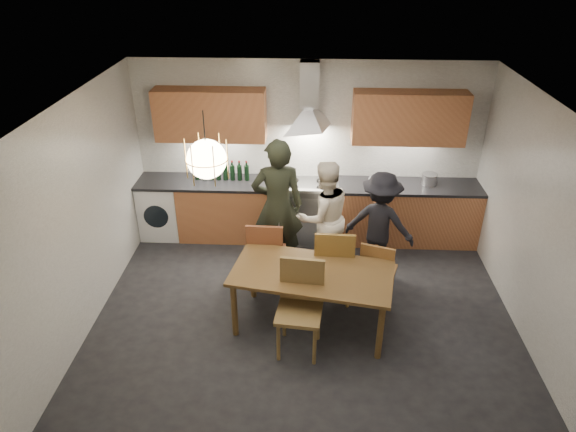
{
  "coord_description": "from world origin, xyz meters",
  "views": [
    {
      "loc": [
        0.03,
        -4.8,
        4.06
      ],
      "look_at": [
        -0.21,
        0.4,
        1.2
      ],
      "focal_mm": 32.0,
      "sensor_mm": 36.0,
      "label": 1
    }
  ],
  "objects_px": {
    "dining_table": "(312,278)",
    "chair_back_left": "(266,251)",
    "mixing_bowl": "(378,182)",
    "chair_front": "(300,300)",
    "wine_bottles": "(222,170)",
    "stock_pot": "(429,179)",
    "person_right": "(380,223)",
    "person_left": "(278,206)",
    "person_mid": "(324,217)"
  },
  "relations": [
    {
      "from": "chair_back_left",
      "to": "stock_pot",
      "type": "bearing_deg",
      "value": -146.33
    },
    {
      "from": "chair_back_left",
      "to": "person_mid",
      "type": "height_order",
      "value": "person_mid"
    },
    {
      "from": "person_right",
      "to": "mixing_bowl",
      "type": "bearing_deg",
      "value": -74.16
    },
    {
      "from": "chair_front",
      "to": "wine_bottles",
      "type": "height_order",
      "value": "wine_bottles"
    },
    {
      "from": "person_left",
      "to": "person_mid",
      "type": "xyz_separation_m",
      "value": [
        0.61,
        -0.01,
        -0.14
      ]
    },
    {
      "from": "chair_back_left",
      "to": "person_left",
      "type": "relative_size",
      "value": 0.54
    },
    {
      "from": "person_left",
      "to": "person_mid",
      "type": "distance_m",
      "value": 0.63
    },
    {
      "from": "dining_table",
      "to": "person_mid",
      "type": "xyz_separation_m",
      "value": [
        0.14,
        1.22,
        0.12
      ]
    },
    {
      "from": "dining_table",
      "to": "chair_back_left",
      "type": "xyz_separation_m",
      "value": [
        -0.58,
        0.68,
        -0.1
      ]
    },
    {
      "from": "person_mid",
      "to": "mixing_bowl",
      "type": "distance_m",
      "value": 1.14
    },
    {
      "from": "dining_table",
      "to": "person_right",
      "type": "relative_size",
      "value": 1.34
    },
    {
      "from": "person_right",
      "to": "person_left",
      "type": "bearing_deg",
      "value": 18.45
    },
    {
      "from": "mixing_bowl",
      "to": "person_right",
      "type": "bearing_deg",
      "value": -93.47
    },
    {
      "from": "chair_front",
      "to": "mixing_bowl",
      "type": "xyz_separation_m",
      "value": [
        1.06,
        2.35,
        0.33
      ]
    },
    {
      "from": "dining_table",
      "to": "chair_front",
      "type": "relative_size",
      "value": 1.81
    },
    {
      "from": "chair_front",
      "to": "wine_bottles",
      "type": "distance_m",
      "value": 2.74
    },
    {
      "from": "chair_back_left",
      "to": "wine_bottles",
      "type": "relative_size",
      "value": 1.24
    },
    {
      "from": "chair_back_left",
      "to": "wine_bottles",
      "type": "bearing_deg",
      "value": -59.92
    },
    {
      "from": "person_left",
      "to": "person_right",
      "type": "height_order",
      "value": "person_left"
    },
    {
      "from": "dining_table",
      "to": "chair_back_left",
      "type": "bearing_deg",
      "value": 141.18
    },
    {
      "from": "person_left",
      "to": "mixing_bowl",
      "type": "xyz_separation_m",
      "value": [
        1.4,
        0.79,
        0.0
      ]
    },
    {
      "from": "chair_front",
      "to": "person_mid",
      "type": "xyz_separation_m",
      "value": [
        0.27,
        1.54,
        0.18
      ]
    },
    {
      "from": "dining_table",
      "to": "person_right",
      "type": "distance_m",
      "value": 1.5
    },
    {
      "from": "person_left",
      "to": "stock_pot",
      "type": "height_order",
      "value": "person_left"
    },
    {
      "from": "person_right",
      "to": "stock_pot",
      "type": "distance_m",
      "value": 1.19
    },
    {
      "from": "dining_table",
      "to": "mixing_bowl",
      "type": "relative_size",
      "value": 6.66
    },
    {
      "from": "person_mid",
      "to": "wine_bottles",
      "type": "distance_m",
      "value": 1.74
    },
    {
      "from": "chair_back_left",
      "to": "stock_pot",
      "type": "relative_size",
      "value": 4.68
    },
    {
      "from": "person_left",
      "to": "chair_back_left",
      "type": "bearing_deg",
      "value": 71.46
    },
    {
      "from": "person_left",
      "to": "stock_pot",
      "type": "relative_size",
      "value": 8.73
    },
    {
      "from": "chair_back_left",
      "to": "wine_bottles",
      "type": "height_order",
      "value": "wine_bottles"
    },
    {
      "from": "chair_front",
      "to": "person_left",
      "type": "relative_size",
      "value": 0.57
    },
    {
      "from": "dining_table",
      "to": "chair_front",
      "type": "height_order",
      "value": "chair_front"
    },
    {
      "from": "chair_front",
      "to": "person_right",
      "type": "height_order",
      "value": "person_right"
    },
    {
      "from": "wine_bottles",
      "to": "mixing_bowl",
      "type": "bearing_deg",
      "value": -1.73
    },
    {
      "from": "chair_back_left",
      "to": "stock_pot",
      "type": "height_order",
      "value": "stock_pot"
    },
    {
      "from": "chair_back_left",
      "to": "wine_bottles",
      "type": "distance_m",
      "value": 1.67
    },
    {
      "from": "person_mid",
      "to": "mixing_bowl",
      "type": "xyz_separation_m",
      "value": [
        0.79,
        0.8,
        0.15
      ]
    },
    {
      "from": "person_mid",
      "to": "stock_pot",
      "type": "bearing_deg",
      "value": -175.64
    },
    {
      "from": "person_mid",
      "to": "person_right",
      "type": "distance_m",
      "value": 0.75
    },
    {
      "from": "chair_back_left",
      "to": "chair_front",
      "type": "relative_size",
      "value": 0.94
    },
    {
      "from": "person_mid",
      "to": "mixing_bowl",
      "type": "height_order",
      "value": "person_mid"
    },
    {
      "from": "chair_back_left",
      "to": "stock_pot",
      "type": "xyz_separation_m",
      "value": [
        2.25,
        1.39,
        0.4
      ]
    },
    {
      "from": "chair_back_left",
      "to": "mixing_bowl",
      "type": "bearing_deg",
      "value": -136.58
    },
    {
      "from": "chair_back_left",
      "to": "person_right",
      "type": "bearing_deg",
      "value": -158.28
    },
    {
      "from": "dining_table",
      "to": "person_right",
      "type": "xyz_separation_m",
      "value": [
        0.89,
        1.21,
        0.05
      ]
    },
    {
      "from": "person_mid",
      "to": "wine_bottles",
      "type": "bearing_deg",
      "value": -55.2
    },
    {
      "from": "mixing_bowl",
      "to": "stock_pot",
      "type": "xyz_separation_m",
      "value": [
        0.73,
        0.05,
        0.04
      ]
    },
    {
      "from": "stock_pot",
      "to": "person_right",
      "type": "bearing_deg",
      "value": -132.18
    },
    {
      "from": "person_right",
      "to": "mixing_bowl",
      "type": "xyz_separation_m",
      "value": [
        0.05,
        0.81,
        0.22
      ]
    }
  ]
}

